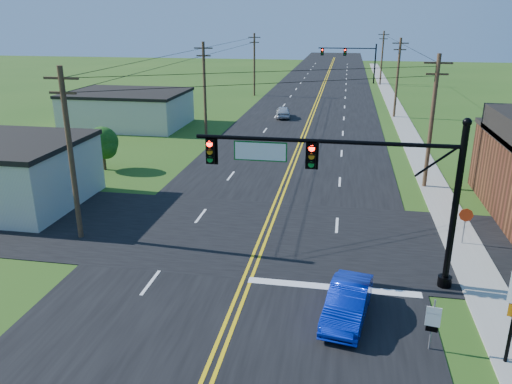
% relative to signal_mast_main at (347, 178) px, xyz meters
% --- Properties ---
extents(road_main, '(16.00, 220.00, 0.04)m').
position_rel_signal_mast_main_xyz_m(road_main, '(-4.34, 42.00, -4.73)').
color(road_main, black).
rests_on(road_main, ground).
extents(road_cross, '(70.00, 10.00, 0.04)m').
position_rel_signal_mast_main_xyz_m(road_cross, '(-4.34, 4.00, -4.73)').
color(road_cross, black).
rests_on(road_cross, ground).
extents(sidewalk, '(2.00, 160.00, 0.08)m').
position_rel_signal_mast_main_xyz_m(sidewalk, '(6.16, 32.00, -4.71)').
color(sidewalk, gray).
rests_on(sidewalk, ground).
extents(signal_mast_main, '(11.30, 0.60, 7.48)m').
position_rel_signal_mast_main_xyz_m(signal_mast_main, '(0.00, 0.00, 0.00)').
color(signal_mast_main, black).
rests_on(signal_mast_main, ground).
extents(signal_mast_far, '(10.98, 0.60, 7.48)m').
position_rel_signal_mast_main_xyz_m(signal_mast_far, '(0.10, 72.00, -0.20)').
color(signal_mast_far, black).
rests_on(signal_mast_far, ground).
extents(cream_bldg_far, '(12.20, 9.20, 3.70)m').
position_rel_signal_mast_main_xyz_m(cream_bldg_far, '(-23.34, 30.00, -2.89)').
color(cream_bldg_far, '#B8AE9D').
rests_on(cream_bldg_far, ground).
extents(utility_pole_left_a, '(1.80, 0.28, 9.00)m').
position_rel_signal_mast_main_xyz_m(utility_pole_left_a, '(-13.84, 2.00, -0.03)').
color(utility_pole_left_a, '#3D281B').
rests_on(utility_pole_left_a, ground).
extents(utility_pole_left_b, '(1.80, 0.28, 9.00)m').
position_rel_signal_mast_main_xyz_m(utility_pole_left_b, '(-13.84, 27.00, -0.03)').
color(utility_pole_left_b, '#3D281B').
rests_on(utility_pole_left_b, ground).
extents(utility_pole_left_c, '(1.80, 0.28, 9.00)m').
position_rel_signal_mast_main_xyz_m(utility_pole_left_c, '(-13.84, 54.00, -0.03)').
color(utility_pole_left_c, '#3D281B').
rests_on(utility_pole_left_c, ground).
extents(utility_pole_right_a, '(1.80, 0.28, 9.00)m').
position_rel_signal_mast_main_xyz_m(utility_pole_right_a, '(5.46, 14.00, -0.03)').
color(utility_pole_right_a, '#3D281B').
rests_on(utility_pole_right_a, ground).
extents(utility_pole_right_b, '(1.80, 0.28, 9.00)m').
position_rel_signal_mast_main_xyz_m(utility_pole_right_b, '(5.46, 40.00, -0.03)').
color(utility_pole_right_b, '#3D281B').
rests_on(utility_pole_right_b, ground).
extents(utility_pole_right_c, '(1.80, 0.28, 9.00)m').
position_rel_signal_mast_main_xyz_m(utility_pole_right_c, '(5.46, 70.00, -0.03)').
color(utility_pole_right_c, '#3D281B').
rests_on(utility_pole_right_c, ground).
extents(tree_right_back, '(3.00, 3.00, 4.10)m').
position_rel_signal_mast_main_xyz_m(tree_right_back, '(11.66, 18.00, -2.15)').
color(tree_right_back, '#3D281B').
rests_on(tree_right_back, ground).
extents(tree_left, '(2.40, 2.40, 3.37)m').
position_rel_signal_mast_main_xyz_m(tree_left, '(-18.34, 14.00, -2.59)').
color(tree_left, '#3D281B').
rests_on(tree_left, ground).
extents(blue_car, '(2.12, 4.35, 1.37)m').
position_rel_signal_mast_main_xyz_m(blue_car, '(0.26, -3.25, -4.06)').
color(blue_car, '#071EA8').
rests_on(blue_car, ground).
extents(distant_car, '(2.17, 4.15, 1.35)m').
position_rel_signal_mast_main_xyz_m(distant_car, '(-7.39, 37.29, -4.08)').
color(distant_car, silver).
rests_on(distant_car, ground).
extents(route_sign, '(0.51, 0.12, 2.03)m').
position_rel_signal_mast_main_xyz_m(route_sign, '(3.16, -4.71, -3.57)').
color(route_sign, slate).
rests_on(route_sign, ground).
extents(stop_sign, '(0.71, 0.13, 2.01)m').
position_rel_signal_mast_main_xyz_m(stop_sign, '(6.13, 4.66, -3.30)').
color(stop_sign, slate).
rests_on(stop_sign, ground).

